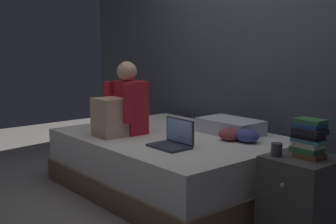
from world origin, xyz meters
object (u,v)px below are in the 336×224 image
object	(u,v)px
laptop	(173,140)
book_stack	(309,138)
pillow	(230,126)
nightstand	(301,196)
mug	(277,150)
person_sitting	(122,107)
clothes_pile	(238,135)
bed	(173,162)

from	to	relation	value
laptop	book_stack	xyz separation A→B (m)	(0.98, 0.35, 0.13)
pillow	book_stack	xyz separation A→B (m)	(1.04, -0.39, 0.12)
nightstand	laptop	bearing A→B (deg)	-160.74
pillow	book_stack	size ratio (longest dim) A/B	2.16
laptop	mug	distance (m)	0.85
nightstand	person_sitting	bearing A→B (deg)	-166.94
clothes_pile	nightstand	bearing A→B (deg)	-16.05
bed	person_sitting	size ratio (longest dim) A/B	3.05
pillow	mug	world-z (taller)	mug
person_sitting	clothes_pile	size ratio (longest dim) A/B	1.88
pillow	laptop	bearing A→B (deg)	-85.31
person_sitting	book_stack	bearing A→B (deg)	13.43
clothes_pile	laptop	bearing A→B (deg)	-108.73
person_sitting	clothes_pile	distance (m)	1.05
person_sitting	mug	world-z (taller)	person_sitting
bed	laptop	size ratio (longest dim) A/B	6.25
book_stack	clothes_pile	xyz separation A→B (m)	(-0.79, 0.20, -0.13)
nightstand	person_sitting	world-z (taller)	person_sitting
person_sitting	clothes_pile	bearing A→B (deg)	35.02
person_sitting	pillow	size ratio (longest dim) A/B	1.17
laptop	book_stack	distance (m)	1.05
bed	clothes_pile	world-z (taller)	clothes_pile
person_sitting	clothes_pile	xyz separation A→B (m)	(0.85, 0.59, -0.20)
person_sitting	mug	size ratio (longest dim) A/B	7.28
mug	clothes_pile	world-z (taller)	mug
nightstand	mug	bearing A→B (deg)	-137.31
pillow	nightstand	bearing A→B (deg)	-21.86
nightstand	person_sitting	distance (m)	1.72
nightstand	person_sitting	xyz separation A→B (m)	(-1.61, -0.37, 0.47)
book_stack	mug	world-z (taller)	book_stack
bed	pillow	size ratio (longest dim) A/B	3.57
nightstand	book_stack	xyz separation A→B (m)	(0.02, 0.02, 0.41)
bed	mug	size ratio (longest dim) A/B	22.22
book_stack	clothes_pile	distance (m)	0.83
person_sitting	book_stack	size ratio (longest dim) A/B	2.53
person_sitting	laptop	bearing A→B (deg)	3.58
person_sitting	nightstand	bearing A→B (deg)	13.06
book_stack	pillow	bearing A→B (deg)	159.41
bed	person_sitting	distance (m)	0.68
pillow	book_stack	distance (m)	1.12
nightstand	pillow	distance (m)	1.13
nightstand	book_stack	size ratio (longest dim) A/B	2.13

